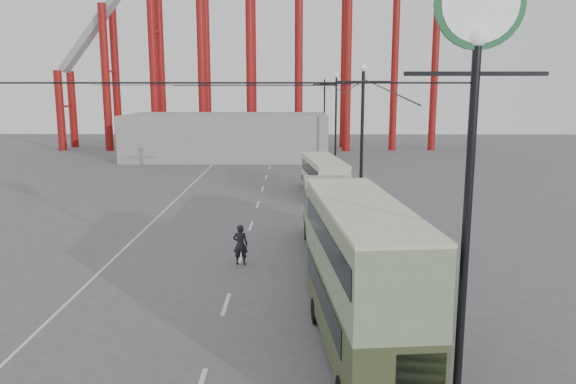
{
  "coord_description": "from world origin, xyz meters",
  "views": [
    {
      "loc": [
        1.57,
        -15.82,
        8.02
      ],
      "look_at": [
        1.24,
        10.8,
        3.0
      ],
      "focal_mm": 35.0,
      "sensor_mm": 36.0,
      "label": 1
    }
  ],
  "objects_px": {
    "double_decker_bus": "(361,272)",
    "single_decker_cream": "(324,174)",
    "lamp_post_near": "(475,94)",
    "single_decker_green": "(335,222)",
    "pedestrian": "(240,245)"
  },
  "relations": [
    {
      "from": "single_decker_green",
      "to": "single_decker_cream",
      "type": "distance_m",
      "value": 15.97
    },
    {
      "from": "single_decker_green",
      "to": "lamp_post_near",
      "type": "bearing_deg",
      "value": -81.98
    },
    {
      "from": "single_decker_cream",
      "to": "pedestrian",
      "type": "xyz_separation_m",
      "value": [
        -4.64,
        -16.99,
        -0.61
      ]
    },
    {
      "from": "double_decker_bus",
      "to": "pedestrian",
      "type": "relative_size",
      "value": 4.8
    },
    {
      "from": "lamp_post_near",
      "to": "single_decker_green",
      "type": "relative_size",
      "value": 0.98
    },
    {
      "from": "pedestrian",
      "to": "lamp_post_near",
      "type": "bearing_deg",
      "value": 123.78
    },
    {
      "from": "lamp_post_near",
      "to": "double_decker_bus",
      "type": "relative_size",
      "value": 1.2
    },
    {
      "from": "single_decker_cream",
      "to": "pedestrian",
      "type": "relative_size",
      "value": 4.82
    },
    {
      "from": "double_decker_bus",
      "to": "pedestrian",
      "type": "distance_m",
      "value": 10.0
    },
    {
      "from": "lamp_post_near",
      "to": "single_decker_cream",
      "type": "bearing_deg",
      "value": 93.71
    },
    {
      "from": "double_decker_bus",
      "to": "pedestrian",
      "type": "bearing_deg",
      "value": 111.37
    },
    {
      "from": "double_decker_bus",
      "to": "single_decker_cream",
      "type": "relative_size",
      "value": 0.99
    },
    {
      "from": "double_decker_bus",
      "to": "single_decker_cream",
      "type": "bearing_deg",
      "value": 84.17
    },
    {
      "from": "lamp_post_near",
      "to": "double_decker_bus",
      "type": "distance_m",
      "value": 6.36
    },
    {
      "from": "double_decker_bus",
      "to": "single_decker_cream",
      "type": "distance_m",
      "value": 25.82
    }
  ]
}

